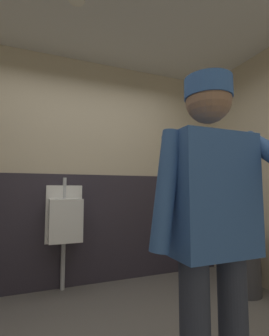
# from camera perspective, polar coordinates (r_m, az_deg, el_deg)

# --- Properties ---
(wall_back) EXTENTS (4.49, 0.12, 2.72)m
(wall_back) POSITION_cam_1_polar(r_m,az_deg,el_deg) (3.08, -12.96, -0.10)
(wall_back) COLOR beige
(wall_back) RESTS_ON ground_plane
(wainscot_band_back) EXTENTS (3.89, 0.03, 1.28)m
(wainscot_band_back) POSITION_cam_1_polar(r_m,az_deg,el_deg) (3.03, -13.03, -13.69)
(wainscot_band_back) COLOR #2D2833
(wainscot_band_back) RESTS_ON ground_plane
(urinal_solo) EXTENTS (0.40, 0.34, 1.24)m
(urinal_solo) POSITION_cam_1_polar(r_m,az_deg,el_deg) (2.85, -15.93, -11.41)
(urinal_solo) COLOR white
(urinal_solo) RESTS_ON ground_plane
(person) EXTENTS (0.63, 0.60, 1.66)m
(person) POSITION_cam_1_polar(r_m,az_deg,el_deg) (1.26, 17.78, -10.30)
(person) COLOR #2D3342
(person) RESTS_ON ground_plane
(trash_bin) EXTENTS (0.35, 0.35, 0.69)m
(trash_bin) POSITION_cam_1_polar(r_m,az_deg,el_deg) (3.04, 23.92, -19.08)
(trash_bin) COLOR #38383D
(trash_bin) RESTS_ON ground_plane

